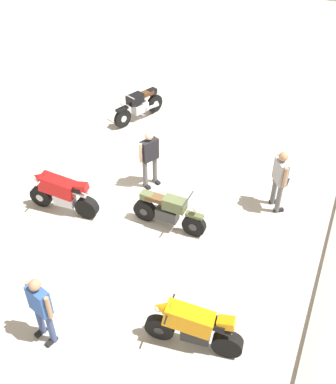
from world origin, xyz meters
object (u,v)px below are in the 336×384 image
object	(u,v)px
motorcycle_red_sportbike	(62,193)
person_in_blue_shirt	(40,306)
motorcycle_olive_vintage	(169,212)
person_in_gray_shirt	(280,177)
motorcycle_orange_sportbike	(193,326)
traffic_cone	(284,174)
person_in_black_shirt	(150,155)
motorcycle_black_cruiser	(139,105)

from	to	relation	value
motorcycle_red_sportbike	person_in_blue_shirt	world-z (taller)	person_in_blue_shirt
motorcycle_olive_vintage	motorcycle_red_sportbike	bearing A→B (deg)	-167.94
motorcycle_olive_vintage	person_in_gray_shirt	xyz separation A→B (m)	(-1.79, 2.29, 0.53)
motorcycle_orange_sportbike	traffic_cone	distance (m)	5.96
traffic_cone	person_in_black_shirt	bearing A→B (deg)	-64.70
motorcycle_red_sportbike	motorcycle_black_cruiser	xyz separation A→B (m)	(-5.05, -0.27, -0.07)
motorcycle_orange_sportbike	person_in_gray_shirt	size ratio (longest dim) A/B	1.11
person_in_blue_shirt	person_in_gray_shirt	world-z (taller)	person_in_gray_shirt
person_in_blue_shirt	person_in_gray_shirt	size ratio (longest dim) A/B	0.96
motorcycle_olive_vintage	traffic_cone	bearing A→B (deg)	54.26
motorcycle_black_cruiser	person_in_gray_shirt	bearing A→B (deg)	85.09
person_in_gray_shirt	person_in_black_shirt	bearing A→B (deg)	153.42
motorcycle_orange_sportbike	traffic_cone	world-z (taller)	motorcycle_orange_sportbike
motorcycle_black_cruiser	person_in_gray_shirt	size ratio (longest dim) A/B	1.12
motorcycle_orange_sportbike	person_in_black_shirt	distance (m)	5.24
motorcycle_black_cruiser	person_in_blue_shirt	world-z (taller)	person_in_blue_shirt
motorcycle_orange_sportbike	person_in_black_shirt	bearing A→B (deg)	-63.22
person_in_black_shirt	traffic_cone	xyz separation A→B (m)	(-1.61, 3.40, -0.73)
person_in_black_shirt	traffic_cone	bearing A→B (deg)	53.40
person_in_gray_shirt	person_in_black_shirt	world-z (taller)	person_in_gray_shirt
motorcycle_red_sportbike	person_in_gray_shirt	size ratio (longest dim) A/B	1.11
motorcycle_red_sportbike	traffic_cone	size ratio (longest dim) A/B	3.70
person_in_gray_shirt	motorcycle_red_sportbike	bearing A→B (deg)	171.42
motorcycle_red_sportbike	traffic_cone	distance (m)	6.13
motorcycle_orange_sportbike	person_in_blue_shirt	world-z (taller)	person_in_blue_shirt
person_in_blue_shirt	person_in_gray_shirt	xyz separation A→B (m)	(-5.70, 3.23, 0.05)
motorcycle_red_sportbike	person_in_black_shirt	bearing A→B (deg)	-133.92
motorcycle_red_sportbike	person_in_blue_shirt	distance (m)	3.85
motorcycle_orange_sportbike	person_in_blue_shirt	xyz separation A→B (m)	(0.98, -2.72, 0.37)
motorcycle_orange_sportbike	person_in_black_shirt	size ratio (longest dim) A/B	1.13
person_in_blue_shirt	person_in_gray_shirt	distance (m)	6.56
motorcycle_black_cruiser	person_in_gray_shirt	world-z (taller)	person_in_gray_shirt
person_in_blue_shirt	traffic_cone	size ratio (longest dim) A/B	3.19
motorcycle_red_sportbike	motorcycle_olive_vintage	xyz separation A→B (m)	(-0.54, 2.76, -0.11)
motorcycle_red_sportbike	motorcycle_black_cruiser	distance (m)	5.05
motorcycle_orange_sportbike	person_in_blue_shirt	bearing A→B (deg)	12.31
motorcycle_black_cruiser	traffic_cone	bearing A→B (deg)	96.07
motorcycle_olive_vintage	person_in_black_shirt	distance (m)	1.88
person_in_gray_shirt	traffic_cone	xyz separation A→B (m)	(-1.20, -0.05, -0.76)
motorcycle_red_sportbike	motorcycle_black_cruiser	size ratio (longest dim) A/B	0.99
person_in_black_shirt	motorcycle_red_sportbike	bearing A→B (deg)	-101.76
motorcycle_olive_vintage	person_in_blue_shirt	distance (m)	4.05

